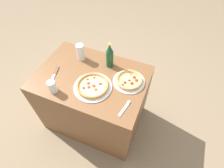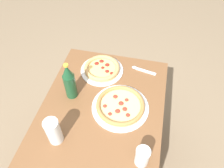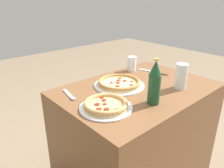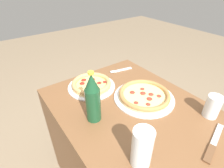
{
  "view_description": "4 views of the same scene",
  "coord_description": "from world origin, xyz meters",
  "px_view_note": "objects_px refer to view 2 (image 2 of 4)",
  "views": [
    {
      "loc": [
        -0.56,
        0.87,
        1.87
      ],
      "look_at": [
        -0.21,
        0.03,
        0.77
      ],
      "focal_mm": 28.0,
      "sensor_mm": 36.0,
      "label": 1
    },
    {
      "loc": [
        0.62,
        0.21,
        1.75
      ],
      "look_at": [
        -0.19,
        0.02,
        0.77
      ],
      "focal_mm": 35.0,
      "sensor_mm": 36.0,
      "label": 2
    },
    {
      "loc": [
        -0.96,
        -0.83,
        1.27
      ],
      "look_at": [
        -0.18,
        0.04,
        0.79
      ],
      "focal_mm": 35.0,
      "sensor_mm": 36.0,
      "label": 3
    },
    {
      "loc": [
        0.43,
        -0.48,
        1.31
      ],
      "look_at": [
        -0.19,
        -0.03,
        0.81
      ],
      "focal_mm": 28.0,
      "sensor_mm": 36.0,
      "label": 4
    }
  ],
  "objects_px": {
    "pizza_salami": "(120,106)",
    "glass_water": "(142,157)",
    "glass_lemonade": "(54,132)",
    "pizza_pepperoni": "(102,69)",
    "spoon": "(141,70)",
    "beer_bottle": "(69,82)"
  },
  "relations": [
    {
      "from": "pizza_salami",
      "to": "spoon",
      "type": "xyz_separation_m",
      "value": [
        -0.32,
        0.08,
        -0.01
      ]
    },
    {
      "from": "glass_water",
      "to": "glass_lemonade",
      "type": "distance_m",
      "value": 0.43
    },
    {
      "from": "beer_bottle",
      "to": "spoon",
      "type": "bearing_deg",
      "value": 128.0
    },
    {
      "from": "glass_water",
      "to": "spoon",
      "type": "height_order",
      "value": "glass_water"
    },
    {
      "from": "glass_water",
      "to": "spoon",
      "type": "bearing_deg",
      "value": -172.32
    },
    {
      "from": "pizza_salami",
      "to": "glass_lemonade",
      "type": "xyz_separation_m",
      "value": [
        0.26,
        -0.28,
        0.05
      ]
    },
    {
      "from": "glass_water",
      "to": "glass_lemonade",
      "type": "relative_size",
      "value": 0.7
    },
    {
      "from": "pizza_salami",
      "to": "beer_bottle",
      "type": "bearing_deg",
      "value": -95.46
    },
    {
      "from": "glass_lemonade",
      "to": "beer_bottle",
      "type": "height_order",
      "value": "beer_bottle"
    },
    {
      "from": "beer_bottle",
      "to": "glass_water",
      "type": "bearing_deg",
      "value": 55.77
    },
    {
      "from": "pizza_salami",
      "to": "beer_bottle",
      "type": "xyz_separation_m",
      "value": [
        -0.03,
        -0.29,
        0.1
      ]
    },
    {
      "from": "pizza_salami",
      "to": "glass_water",
      "type": "distance_m",
      "value": 0.32
    },
    {
      "from": "pizza_pepperoni",
      "to": "pizza_salami",
      "type": "xyz_separation_m",
      "value": [
        0.26,
        0.17,
        -0.0
      ]
    },
    {
      "from": "glass_water",
      "to": "pizza_pepperoni",
      "type": "bearing_deg",
      "value": -148.53
    },
    {
      "from": "pizza_pepperoni",
      "to": "beer_bottle",
      "type": "distance_m",
      "value": 0.28
    },
    {
      "from": "glass_lemonade",
      "to": "pizza_salami",
      "type": "bearing_deg",
      "value": 133.0
    },
    {
      "from": "beer_bottle",
      "to": "spoon",
      "type": "height_order",
      "value": "beer_bottle"
    },
    {
      "from": "pizza_pepperoni",
      "to": "glass_lemonade",
      "type": "height_order",
      "value": "glass_lemonade"
    },
    {
      "from": "pizza_pepperoni",
      "to": "glass_lemonade",
      "type": "xyz_separation_m",
      "value": [
        0.51,
        -0.1,
        0.05
      ]
    },
    {
      "from": "pizza_salami",
      "to": "glass_water",
      "type": "bearing_deg",
      "value": 29.23
    },
    {
      "from": "pizza_pepperoni",
      "to": "beer_bottle",
      "type": "height_order",
      "value": "beer_bottle"
    },
    {
      "from": "pizza_salami",
      "to": "glass_water",
      "type": "xyz_separation_m",
      "value": [
        0.28,
        0.16,
        0.03
      ]
    }
  ]
}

